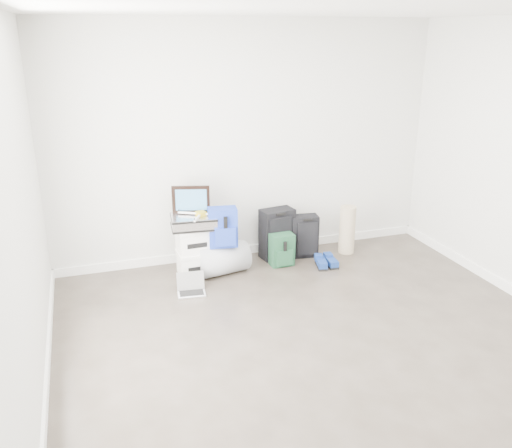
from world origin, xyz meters
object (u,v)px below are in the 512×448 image
object	(u,v)px
large_suitcase	(277,234)
boxes_stack	(195,251)
duffel_bag	(223,259)
laptop	(191,288)
briefcase	(194,222)
carry_on	(304,236)

from	to	relation	value
large_suitcase	boxes_stack	bearing A→B (deg)	-179.89
duffel_bag	laptop	bearing A→B (deg)	-152.12
boxes_stack	briefcase	xyz separation A→B (m)	(0.00, 0.00, 0.34)
boxes_stack	large_suitcase	xyz separation A→B (m)	(1.02, 0.16, 0.02)
laptop	large_suitcase	bearing A→B (deg)	33.85
carry_on	laptop	world-z (taller)	carry_on
briefcase	laptop	bearing A→B (deg)	-101.95
carry_on	briefcase	bearing A→B (deg)	-168.17
large_suitcase	carry_on	size ratio (longest dim) A/B	1.18
briefcase	duffel_bag	size ratio (longest dim) A/B	0.86
large_suitcase	laptop	size ratio (longest dim) A/B	1.96
briefcase	carry_on	size ratio (longest dim) A/B	0.93
briefcase	carry_on	bearing A→B (deg)	9.81
carry_on	laptop	size ratio (longest dim) A/B	1.66
large_suitcase	carry_on	xyz separation A→B (m)	(0.32, -0.06, -0.05)
carry_on	duffel_bag	bearing A→B (deg)	-162.41
duffel_bag	large_suitcase	bearing A→B (deg)	7.35
boxes_stack	duffel_bag	size ratio (longest dim) A/B	0.99
boxes_stack	laptop	distance (m)	0.51
duffel_bag	carry_on	distance (m)	1.06
briefcase	carry_on	distance (m)	1.39
boxes_stack	duffel_bag	distance (m)	0.32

